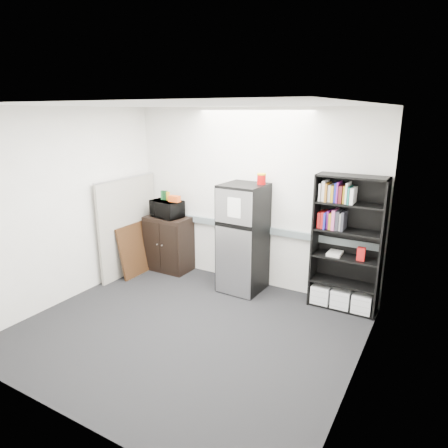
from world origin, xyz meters
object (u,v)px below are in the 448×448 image
cabinet (169,243)px  refrigerator (243,238)px  bookshelf (347,245)px  microwave (167,209)px  cubicle_partition (129,226)px

cabinet → refrigerator: refrigerator is taller
refrigerator → bookshelf: bearing=7.7°
cabinet → microwave: microwave is taller
bookshelf → microwave: bearing=-178.4°
bookshelf → cabinet: bookshelf is taller
cubicle_partition → cabinet: size_ratio=1.73×
cubicle_partition → cabinet: cubicle_partition is taller
cubicle_partition → refrigerator: refrigerator is taller
cubicle_partition → microwave: bearing=39.5°
bookshelf → refrigerator: size_ratio=1.14×
bookshelf → refrigerator: bookshelf is taller
cabinet → cubicle_partition: bearing=-139.4°
cabinet → refrigerator: bearing=-3.2°
microwave → refrigerator: size_ratio=0.32×
cubicle_partition → refrigerator: 1.97m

